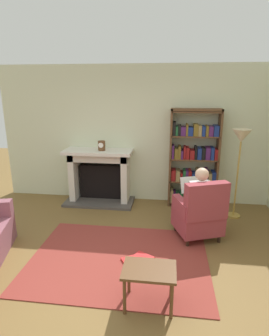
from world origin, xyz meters
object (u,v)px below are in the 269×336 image
bookshelf (194,160)px  floor_lamp (241,144)px  armchair_reading (200,213)px  fireplace (100,174)px  side_table (149,275)px  mantel_clock (102,146)px  seated_reader (197,199)px

bookshelf → floor_lamp: bookshelf is taller
bookshelf → armchair_reading: (0.02, -1.33, -0.49)m
fireplace → bookshelf: (1.85, 0.04, 0.34)m
side_table → fireplace: bearing=113.6°
mantel_clock → seated_reader: size_ratio=0.16×
bookshelf → floor_lamp: size_ratio=1.19×
armchair_reading → side_table: bearing=45.5°
seated_reader → floor_lamp: bearing=-154.5°
seated_reader → side_table: seated_reader is taller
bookshelf → armchair_reading: bearing=-89.3°
fireplace → seated_reader: size_ratio=1.20×
fireplace → floor_lamp: floor_lamp is taller
fireplace → armchair_reading: fireplace is taller
fireplace → side_table: size_ratio=2.45×
mantel_clock → fireplace: bearing=128.3°
fireplace → floor_lamp: 2.72m
seated_reader → floor_lamp: 1.30m
seated_reader → floor_lamp: (0.75, 0.77, 0.73)m
side_table → floor_lamp: (1.37, 2.36, 0.97)m
fireplace → bookshelf: 1.88m
bookshelf → floor_lamp: 0.95m
bookshelf → side_table: 2.93m
mantel_clock → side_table: 3.01m
mantel_clock → side_table: size_ratio=0.33×
mantel_clock → armchair_reading: size_ratio=0.19×
mantel_clock → bookshelf: size_ratio=0.10×
seated_reader → side_table: size_ratio=2.04×
armchair_reading → seated_reader: (-0.04, 0.11, 0.20)m
fireplace → floor_lamp: bearing=-9.1°
armchair_reading → side_table: size_ratio=1.73×
bookshelf → armchair_reading: 1.42m
seated_reader → fireplace: bearing=-53.4°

